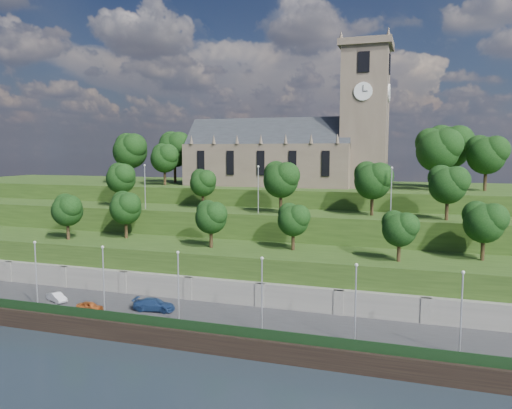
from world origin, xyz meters
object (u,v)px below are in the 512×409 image
(car_middle, at_px, (57,297))
(car_right, at_px, (154,305))
(car_left, at_px, (90,306))
(church, at_px, (294,147))

(car_middle, bearing_deg, car_right, -63.14)
(car_middle, bearing_deg, car_left, -82.24)
(church, distance_m, car_left, 49.78)
(church, distance_m, car_right, 45.62)
(church, relative_size, car_left, 11.52)
(church, xyz_separation_m, car_middle, (-21.84, -41.05, -19.94))
(car_left, bearing_deg, church, -20.95)
(church, relative_size, car_middle, 10.95)
(church, xyz_separation_m, car_right, (-7.78, -40.37, -19.77))
(car_middle, relative_size, car_right, 0.68)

